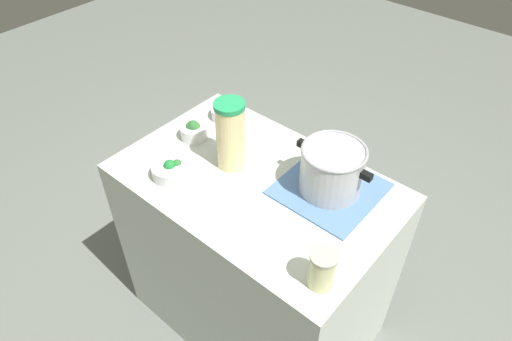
% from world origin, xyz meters
% --- Properties ---
extents(ground_plane, '(8.00, 8.00, 0.00)m').
position_xyz_m(ground_plane, '(0.00, 0.00, 0.00)').
color(ground_plane, slate).
extents(counter_slab, '(1.04, 0.67, 0.92)m').
position_xyz_m(counter_slab, '(0.00, 0.00, 0.46)').
color(counter_slab, beige).
rests_on(counter_slab, ground_plane).
extents(dish_cloth, '(0.34, 0.35, 0.01)m').
position_xyz_m(dish_cloth, '(0.23, 0.14, 0.92)').
color(dish_cloth, '#567DB0').
rests_on(dish_cloth, counter_slab).
extents(cooking_pot, '(0.30, 0.23, 0.18)m').
position_xyz_m(cooking_pot, '(0.23, 0.14, 1.02)').
color(cooking_pot, '#B7B7BC').
rests_on(cooking_pot, dish_cloth).
extents(lemonade_pitcher, '(0.11, 0.11, 0.28)m').
position_xyz_m(lemonade_pitcher, '(-0.13, 0.01, 1.06)').
color(lemonade_pitcher, '#F6DE98').
rests_on(lemonade_pitcher, counter_slab).
extents(mason_jar, '(0.08, 0.08, 0.13)m').
position_xyz_m(mason_jar, '(0.44, -0.22, 0.98)').
color(mason_jar, '#EFEDA9').
rests_on(mason_jar, counter_slab).
extents(broccoli_bowl_front, '(0.14, 0.14, 0.07)m').
position_xyz_m(broccoli_bowl_front, '(-0.26, -0.19, 0.95)').
color(broccoli_bowl_front, silver).
rests_on(broccoli_bowl_front, counter_slab).
extents(broccoli_bowl_center, '(0.13, 0.13, 0.07)m').
position_xyz_m(broccoli_bowl_center, '(-0.36, 0.23, 0.94)').
color(broccoli_bowl_center, silver).
rests_on(broccoli_bowl_center, counter_slab).
extents(broccoli_bowl_back, '(0.11, 0.11, 0.08)m').
position_xyz_m(broccoli_bowl_back, '(-0.36, 0.03, 0.95)').
color(broccoli_bowl_back, silver).
rests_on(broccoli_bowl_back, counter_slab).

